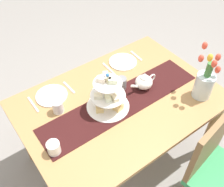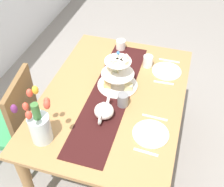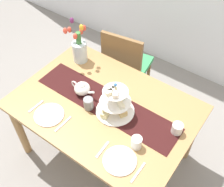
{
  "view_description": "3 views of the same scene",
  "coord_description": "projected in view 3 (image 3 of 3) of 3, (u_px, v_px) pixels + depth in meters",
  "views": [
    {
      "loc": [
        0.8,
        1.0,
        2.11
      ],
      "look_at": [
        0.02,
        -0.06,
        0.76
      ],
      "focal_mm": 41.95,
      "sensor_mm": 36.0,
      "label": 1
    },
    {
      "loc": [
        -1.44,
        -0.42,
        2.14
      ],
      "look_at": [
        -0.03,
        0.0,
        0.77
      ],
      "focal_mm": 45.71,
      "sensor_mm": 36.0,
      "label": 2
    },
    {
      "loc": [
        0.87,
        -1.09,
        2.39
      ],
      "look_at": [
        0.03,
        0.06,
        0.83
      ],
      "focal_mm": 44.05,
      "sensor_mm": 36.0,
      "label": 3
    }
  ],
  "objects": [
    {
      "name": "ground_plane",
      "position": [
        106.0,
        152.0,
        2.71
      ],
      "size": [
        8.0,
        8.0,
        0.0
      ],
      "primitive_type": "plane",
      "color": "gray"
    },
    {
      "name": "dining_table",
      "position": [
        104.0,
        113.0,
        2.24
      ],
      "size": [
        1.42,
        1.0,
        0.73
      ],
      "color": "#A37747",
      "rests_on": "ground_plane"
    },
    {
      "name": "chair_left",
      "position": [
        126.0,
        63.0,
        2.84
      ],
      "size": [
        0.48,
        0.48,
        0.91
      ],
      "color": "brown",
      "rests_on": "ground_plane"
    },
    {
      "name": "table_runner",
      "position": [
        106.0,
        103.0,
        2.18
      ],
      "size": [
        1.24,
        0.28,
        0.0
      ],
      "primitive_type": "cube",
      "color": "black",
      "rests_on": "dining_table"
    },
    {
      "name": "tiered_cake_stand",
      "position": [
        115.0,
        103.0,
        2.05
      ],
      "size": [
        0.3,
        0.3,
        0.3
      ],
      "color": "beige",
      "rests_on": "table_runner"
    },
    {
      "name": "teapot",
      "position": [
        82.0,
        88.0,
        2.21
      ],
      "size": [
        0.24,
        0.13,
        0.14
      ],
      "color": "white",
      "rests_on": "table_runner"
    },
    {
      "name": "tulip_vase",
      "position": [
        79.0,
        48.0,
        2.44
      ],
      "size": [
        0.19,
        0.19,
        0.4
      ],
      "color": "silver",
      "rests_on": "dining_table"
    },
    {
      "name": "cream_jug",
      "position": [
        177.0,
        129.0,
        1.97
      ],
      "size": [
        0.08,
        0.08,
        0.08
      ],
      "primitive_type": "cylinder",
      "color": "white",
      "rests_on": "dining_table"
    },
    {
      "name": "dinner_plate_left",
      "position": [
        49.0,
        115.0,
        2.1
      ],
      "size": [
        0.23,
        0.23,
        0.01
      ],
      "primitive_type": "cylinder",
      "color": "white",
      "rests_on": "dining_table"
    },
    {
      "name": "fork_left",
      "position": [
        36.0,
        106.0,
        2.16
      ],
      "size": [
        0.02,
        0.15,
        0.01
      ],
      "primitive_type": "cube",
      "rotation": [
        0.0,
        0.0,
        -0.05
      ],
      "color": "silver",
      "rests_on": "dining_table"
    },
    {
      "name": "knife_left",
      "position": [
        63.0,
        124.0,
        2.04
      ],
      "size": [
        0.02,
        0.17,
        0.01
      ],
      "primitive_type": "cube",
      "rotation": [
        0.0,
        0.0,
        -0.03
      ],
      "color": "silver",
      "rests_on": "dining_table"
    },
    {
      "name": "dinner_plate_right",
      "position": [
        120.0,
        160.0,
        1.84
      ],
      "size": [
        0.23,
        0.23,
        0.01
      ],
      "primitive_type": "cylinder",
      "color": "white",
      "rests_on": "dining_table"
    },
    {
      "name": "fork_right",
      "position": [
        103.0,
        149.0,
        1.9
      ],
      "size": [
        0.02,
        0.15,
        0.01
      ],
      "primitive_type": "cube",
      "rotation": [
        0.0,
        0.0,
        0.05
      ],
      "color": "silver",
      "rests_on": "dining_table"
    },
    {
      "name": "knife_right",
      "position": [
        138.0,
        172.0,
        1.78
      ],
      "size": [
        0.01,
        0.17,
        0.01
      ],
      "primitive_type": "cube",
      "rotation": [
        0.0,
        0.0,
        0.0
      ],
      "color": "silver",
      "rests_on": "dining_table"
    },
    {
      "name": "mug_grey",
      "position": [
        88.0,
        103.0,
        2.11
      ],
      "size": [
        0.08,
        0.08,
        0.09
      ],
      "primitive_type": "cylinder",
      "color": "slate",
      "rests_on": "table_runner"
    },
    {
      "name": "mug_white_text",
      "position": [
        136.0,
        142.0,
        1.88
      ],
      "size": [
        0.08,
        0.08,
        0.09
      ],
      "primitive_type": "cylinder",
      "color": "white",
      "rests_on": "dining_table"
    }
  ]
}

